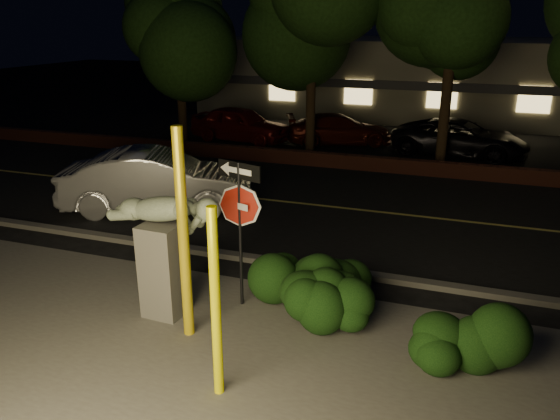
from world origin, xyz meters
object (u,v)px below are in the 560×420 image
object	(u,v)px
yellow_pole_right	(216,305)
parked_car_red	(240,124)
yellow_pole_left	(184,237)
sculpture	(164,241)
parked_car_darkred	(339,129)
silver_sedan	(157,181)
parked_car_dark	(460,138)
signpost	(240,206)

from	to	relation	value
yellow_pole_right	parked_car_red	distance (m)	16.94
yellow_pole_left	sculpture	xyz separation A→B (m)	(-0.66, 0.47, -0.35)
sculpture	parked_car_red	xyz separation A→B (m)	(-4.58, 13.99, -0.66)
parked_car_darkred	parked_car_red	bearing A→B (deg)	77.93
silver_sedan	parked_car_dark	size ratio (longest dim) A/B	1.01
yellow_pole_left	sculpture	distance (m)	0.88
parked_car_red	parked_car_dark	bearing A→B (deg)	-79.36
yellow_pole_left	silver_sedan	xyz separation A→B (m)	(-3.80, 5.36, -0.92)
signpost	parked_car_dark	size ratio (longest dim) A/B	0.54
parked_car_darkred	yellow_pole_right	bearing A→B (deg)	164.92
yellow_pole_left	parked_car_dark	size ratio (longest dim) A/B	0.70
parked_car_red	parked_car_dark	xyz separation A→B (m)	(9.02, 0.29, -0.05)
sculpture	signpost	bearing A→B (deg)	36.56
parked_car_red	parked_car_darkred	distance (m)	4.24
signpost	sculpture	world-z (taller)	signpost
silver_sedan	signpost	bearing A→B (deg)	-155.39
signpost	yellow_pole_left	bearing A→B (deg)	-92.52
yellow_pole_left	silver_sedan	world-z (taller)	yellow_pole_left
yellow_pole_right	signpost	distance (m)	2.58
parked_car_dark	sculpture	bearing A→B (deg)	170.64
yellow_pole_left	yellow_pole_right	size ratio (longest dim) A/B	1.26
parked_car_dark	yellow_pole_right	bearing A→B (deg)	178.49
signpost	silver_sedan	size ratio (longest dim) A/B	0.53
sculpture	yellow_pole_left	bearing A→B (deg)	-32.88
yellow_pole_left	signpost	world-z (taller)	yellow_pole_left
yellow_pole_right	silver_sedan	distance (m)	8.24
sculpture	yellow_pole_right	bearing A→B (deg)	-40.71
yellow_pole_right	parked_car_darkred	size ratio (longest dim) A/B	0.64
signpost	silver_sedan	xyz separation A→B (m)	(-4.25, 4.15, -1.09)
signpost	parked_car_dark	xyz separation A→B (m)	(3.33, 13.54, -1.23)
yellow_pole_right	parked_car_red	size ratio (longest dim) A/B	0.64
parked_car_darkred	parked_car_dark	size ratio (longest dim) A/B	0.87
yellow_pole_left	silver_sedan	size ratio (longest dim) A/B	0.69
sculpture	silver_sedan	distance (m)	5.84
yellow_pole_right	parked_car_red	xyz separation A→B (m)	(-6.37, 15.68, -0.65)
sculpture	silver_sedan	bearing A→B (deg)	125.58
yellow_pole_left	parked_car_darkred	distance (m)	15.32
signpost	sculpture	xyz separation A→B (m)	(-1.10, -0.74, -0.51)
signpost	parked_car_darkred	world-z (taller)	signpost
yellow_pole_left	sculpture	size ratio (longest dim) A/B	1.54
parked_car_dark	silver_sedan	bearing A→B (deg)	148.99
yellow_pole_right	signpost	bearing A→B (deg)	105.71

